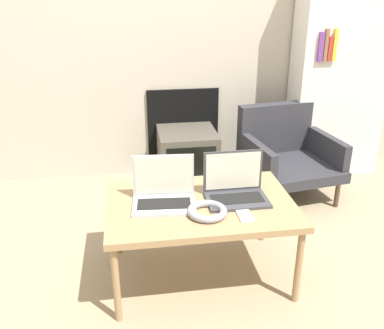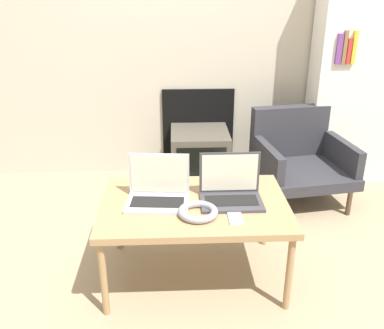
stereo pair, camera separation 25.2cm
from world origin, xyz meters
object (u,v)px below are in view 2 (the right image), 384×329
Objects in this scene: armchair at (299,154)px; laptop_left at (158,191)px; headphones at (198,212)px; tv at (200,157)px; phone at (235,217)px; laptop_right at (231,190)px.

laptop_left is at bearing -145.65° from armchair.
tv is at bearing 86.17° from headphones.
tv is 0.65× the size of armchair.
laptop_left is 1.68× the size of headphones.
tv is 0.79m from armchair.
laptop_left is 2.46× the size of phone.
armchair is (0.66, 1.17, -0.14)m from phone.
armchair is (0.84, 1.13, -0.16)m from headphones.
armchair is (1.05, 0.97, -0.19)m from laptop_left.
tv is at bearing 80.70° from laptop_left.
laptop_right is at bearing 4.57° from laptop_left.
headphones is at bearing 169.40° from phone.
laptop_right is at bearing 89.87° from phone.
headphones is at bearing -135.20° from armchair.
tv is (-0.09, 1.20, -0.30)m from laptop_right.
laptop_left is 0.39m from laptop_right.
armchair is at bearing 55.67° from laptop_right.
armchair reaches higher than tv.
laptop_left and laptop_right have the same top height.
armchair is (0.75, -0.23, 0.11)m from tv.
laptop_left reaches higher than headphones.
phone is 1.42m from tv.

